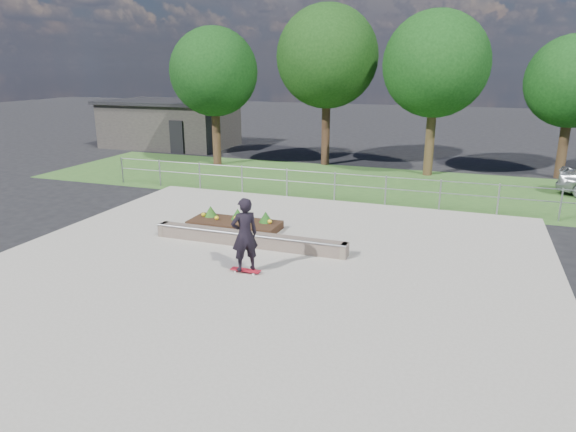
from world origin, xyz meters
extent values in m
plane|color=black|center=(0.00, 0.00, 0.00)|extent=(120.00, 120.00, 0.00)
cube|color=#2E5421|center=(0.00, 11.00, 0.01)|extent=(30.00, 8.00, 0.02)
cube|color=gray|center=(0.00, 0.00, 0.03)|extent=(15.00, 15.00, 0.06)
cylinder|color=gray|center=(-10.00, 7.50, 0.60)|extent=(0.06, 0.06, 1.20)
cylinder|color=#94969C|center=(-8.00, 7.50, 0.60)|extent=(0.06, 0.06, 1.20)
cylinder|color=gray|center=(-6.00, 7.50, 0.60)|extent=(0.06, 0.06, 1.20)
cylinder|color=gray|center=(-4.00, 7.50, 0.60)|extent=(0.06, 0.06, 1.20)
cylinder|color=#94979C|center=(-2.00, 7.50, 0.60)|extent=(0.06, 0.06, 1.20)
cylinder|color=gray|center=(0.00, 7.50, 0.60)|extent=(0.06, 0.06, 1.20)
cylinder|color=gray|center=(2.00, 7.50, 0.60)|extent=(0.06, 0.06, 1.20)
cylinder|color=gray|center=(4.00, 7.50, 0.60)|extent=(0.06, 0.06, 1.20)
cylinder|color=#94969C|center=(6.00, 7.50, 0.60)|extent=(0.06, 0.06, 1.20)
cylinder|color=#9A9DA2|center=(8.00, 7.50, 0.60)|extent=(0.06, 0.06, 1.20)
cylinder|color=gray|center=(0.00, 7.50, 1.15)|extent=(20.00, 0.04, 0.04)
cylinder|color=gray|center=(0.00, 7.50, 0.70)|extent=(20.00, 0.04, 0.04)
cube|color=#2B2926|center=(-14.00, 18.00, 1.40)|extent=(8.00, 5.00, 2.80)
cube|color=black|center=(-14.00, 18.00, 2.90)|extent=(8.40, 5.40, 0.20)
cube|color=black|center=(-12.00, 15.45, 1.00)|extent=(0.90, 0.10, 2.00)
cylinder|color=#362215|center=(-8.00, 13.00, 1.46)|extent=(0.44, 0.44, 2.93)
sphere|color=black|center=(-8.00, 13.00, 4.88)|extent=(4.55, 4.55, 4.55)
cylinder|color=black|center=(-2.50, 15.00, 1.69)|extent=(0.44, 0.44, 3.38)
sphere|color=black|center=(-2.50, 15.00, 5.62)|extent=(5.25, 5.25, 5.25)
cylinder|color=#382816|center=(3.00, 14.00, 1.57)|extent=(0.44, 0.44, 3.15)
sphere|color=black|center=(3.00, 14.00, 5.25)|extent=(4.90, 4.90, 4.90)
cylinder|color=#312013|center=(9.00, 15.50, 1.35)|extent=(0.44, 0.44, 2.70)
sphere|color=black|center=(9.00, 15.50, 4.50)|extent=(4.20, 4.20, 4.20)
cube|color=brown|center=(-1.04, 1.50, 0.26)|extent=(6.00, 0.40, 0.40)
cylinder|color=gray|center=(-1.04, 1.30, 0.46)|extent=(6.00, 0.06, 0.06)
cube|color=brown|center=(-3.94, 1.50, 0.26)|extent=(0.15, 0.42, 0.40)
cube|color=brown|center=(1.86, 1.50, 0.26)|extent=(0.15, 0.42, 0.40)
cube|color=black|center=(-2.15, 2.87, 0.18)|extent=(3.00, 1.20, 0.25)
sphere|color=gold|center=(-3.35, 2.97, 0.39)|extent=(0.14, 0.14, 0.14)
sphere|color=yellow|center=(-2.75, 2.77, 0.39)|extent=(0.14, 0.14, 0.14)
sphere|color=yellow|center=(-2.15, 2.97, 0.39)|extent=(0.14, 0.14, 0.14)
sphere|color=yellow|center=(-1.55, 2.77, 0.39)|extent=(0.14, 0.14, 0.14)
sphere|color=yellow|center=(-0.95, 2.97, 0.39)|extent=(0.14, 0.14, 0.14)
cone|color=#1D4915|center=(-3.15, 3.12, 0.49)|extent=(0.44, 0.44, 0.36)
cone|color=#184915|center=(-2.15, 3.12, 0.49)|extent=(0.44, 0.44, 0.36)
cone|color=#164313|center=(-1.15, 3.12, 0.49)|extent=(0.44, 0.44, 0.36)
cylinder|color=silver|center=(-0.54, -0.52, 0.09)|extent=(0.05, 0.03, 0.05)
cylinder|color=white|center=(-0.54, -0.34, 0.09)|extent=(0.05, 0.03, 0.05)
cylinder|color=silver|center=(-0.02, -0.52, 0.09)|extent=(0.05, 0.03, 0.05)
cylinder|color=silver|center=(-0.02, -0.34, 0.09)|extent=(0.05, 0.03, 0.05)
cylinder|color=#97979C|center=(-0.54, -0.43, 0.11)|extent=(0.02, 0.18, 0.02)
cylinder|color=#9A9A9F|center=(-0.02, -0.43, 0.11)|extent=(0.02, 0.18, 0.02)
cube|color=maroon|center=(-0.28, -0.43, 0.13)|extent=(0.80, 0.21, 0.02)
imported|color=black|center=(-0.28, -0.43, 1.10)|extent=(0.83, 0.81, 1.92)
camera|label=1|loc=(4.91, -11.64, 5.22)|focal=32.00mm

